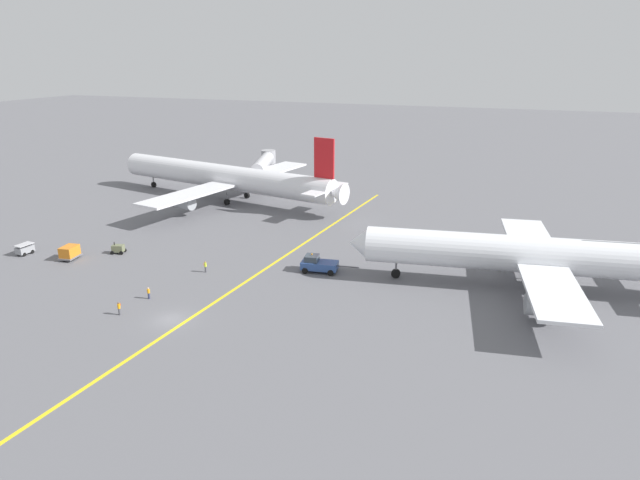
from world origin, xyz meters
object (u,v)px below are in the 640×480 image
pushback_tug (318,264)px  jet_bridge (264,162)px  airliner_at_gate_left (225,177)px  gse_gpu_cart_small (118,249)px  gse_baggage_cart_near_cluster (25,249)px  gse_container_dolly_flat (70,252)px  ground_crew_ramp_agent_by_cones (119,308)px  airliner_being_pushed (527,255)px  ground_crew_marshaller_foreground (149,293)px  ground_crew_wing_walker_right (205,266)px

pushback_tug → jet_bridge: size_ratio=0.43×
airliner_at_gate_left → gse_gpu_cart_small: airliner_at_gate_left is taller
gse_baggage_cart_near_cluster → gse_container_dolly_flat: (8.58, 0.74, 0.31)m
airliner_at_gate_left → ground_crew_ramp_agent_by_cones: 57.35m
airliner_being_pushed → gse_baggage_cart_near_cluster: (-75.94, -13.80, -3.97)m
ground_crew_marshaller_foreground → airliner_at_gate_left: bearing=108.5°
gse_gpu_cart_small → ground_crew_ramp_agent_by_cones: gse_gpu_cart_small is taller
gse_gpu_cart_small → ground_crew_marshaller_foreground: (15.62, -12.91, 0.04)m
gse_gpu_cart_small → ground_crew_marshaller_foreground: bearing=-39.6°
airliner_being_pushed → gse_container_dolly_flat: (-67.36, -13.06, -3.66)m
ground_crew_marshaller_foreground → pushback_tug: bearing=43.7°
gse_gpu_cart_small → ground_crew_wing_walker_right: 17.82m
pushback_tug → ground_crew_wing_walker_right: pushback_tug is taller
ground_crew_ramp_agent_by_cones → jet_bridge: bearing=102.7°
airliner_at_gate_left → ground_crew_wing_walker_right: bearing=-64.3°
airliner_at_gate_left → gse_container_dolly_flat: (-4.27, -41.60, -3.88)m
airliner_at_gate_left → ground_crew_wing_walker_right: 43.35m
pushback_tug → ground_crew_wing_walker_right: size_ratio=4.99×
pushback_tug → gse_container_dolly_flat: pushback_tug is taller
gse_baggage_cart_near_cluster → airliner_at_gate_left: bearing=73.1°
airliner_being_pushed → ground_crew_marshaller_foreground: airliner_being_pushed is taller
ground_crew_ramp_agent_by_cones → ground_crew_wing_walker_right: ground_crew_wing_walker_right is taller
ground_crew_wing_walker_right → airliner_being_pushed: bearing=13.1°
gse_gpu_cart_small → ground_crew_ramp_agent_by_cones: (15.17, -18.14, 0.10)m
airliner_at_gate_left → gse_gpu_cart_small: bearing=-88.4°
ground_crew_marshaller_foreground → ground_crew_wing_walker_right: ground_crew_wing_walker_right is taller
gse_gpu_cart_small → gse_container_dolly_flat: (-5.28, -4.88, 0.38)m
gse_baggage_cart_near_cluster → ground_crew_wing_walker_right: ground_crew_wing_walker_right is taller
airliner_at_gate_left → ground_crew_marshaller_foreground: (16.62, -49.63, -4.22)m
airliner_at_gate_left → ground_crew_wing_walker_right: size_ratio=35.02×
airliner_at_gate_left → gse_gpu_cart_small: 36.98m
ground_crew_marshaller_foreground → airliner_being_pushed: bearing=24.4°
airliner_at_gate_left → airliner_being_pushed: (63.08, -28.53, -0.22)m
airliner_at_gate_left → jet_bridge: 22.39m
airliner_at_gate_left → ground_crew_ramp_agent_by_cones: airliner_at_gate_left is taller
airliner_being_pushed → ground_crew_ramp_agent_by_cones: 53.94m
gse_gpu_cart_small → jet_bridge: bearing=92.2°
gse_gpu_cart_small → airliner_being_pushed: bearing=7.5°
gse_gpu_cart_small → ground_crew_ramp_agent_by_cones: 23.65m
gse_gpu_cart_small → ground_crew_wing_walker_right: gse_gpu_cart_small is taller
gse_baggage_cart_near_cluster → ground_crew_wing_walker_right: 31.73m
pushback_tug → gse_gpu_cart_small: 33.52m
gse_container_dolly_flat → ground_crew_marshaller_foreground: size_ratio=2.16×
gse_container_dolly_flat → jet_bridge: 64.10m
jet_bridge → gse_baggage_cart_near_cluster: bearing=-100.2°
pushback_tug → ground_crew_ramp_agent_by_cones: pushback_tug is taller
ground_crew_ramp_agent_by_cones → ground_crew_wing_walker_right: (2.52, 15.97, 0.01)m
pushback_tug → jet_bridge: (-35.55, 55.10, 3.29)m
airliner_being_pushed → ground_crew_marshaller_foreground: (-46.46, -21.09, -3.99)m
gse_baggage_cart_near_cluster → gse_container_dolly_flat: bearing=4.9°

